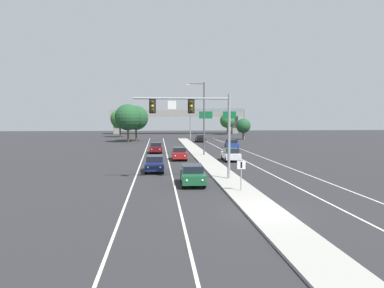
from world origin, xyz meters
name	(u,v)px	position (x,y,z in m)	size (l,w,h in m)	color
ground_plane	(264,213)	(0.00, 0.00, 0.00)	(260.00, 260.00, 0.00)	#28282B
median_island	(216,168)	(0.00, 18.00, 0.07)	(2.40, 110.00, 0.15)	#9E9B93
lane_stripe_oncoming_center	(169,162)	(-4.70, 25.00, 0.00)	(0.14, 100.00, 0.01)	silver
lane_stripe_receding_center	(245,161)	(4.70, 25.00, 0.00)	(0.14, 100.00, 0.01)	silver
edge_stripe_left	(141,162)	(-8.00, 25.00, 0.00)	(0.14, 100.00, 0.01)	silver
edge_stripe_right	(271,160)	(8.00, 25.00, 0.00)	(0.14, 100.00, 0.01)	silver
overhead_signal_mast	(198,117)	(-2.58, 11.09, 5.37)	(8.20, 0.44, 7.20)	gray
median_sign_post	(241,171)	(-0.07, 5.65, 1.59)	(0.60, 0.10, 2.20)	gray
street_lamp_median	(202,114)	(0.15, 31.08, 5.79)	(2.58, 0.28, 10.00)	#4C4C51
car_oncoming_green	(192,175)	(-3.25, 9.12, 0.82)	(1.89, 4.50, 1.58)	#195633
car_oncoming_navy	(155,163)	(-6.29, 16.67, 0.82)	(1.88, 4.49, 1.58)	#141E4C
car_oncoming_red	(179,153)	(-3.28, 26.85, 0.82)	(1.91, 4.50, 1.58)	maroon
car_oncoming_darkred	(156,147)	(-6.26, 36.32, 0.82)	(1.90, 4.50, 1.58)	#5B0F14
car_receding_white	(231,154)	(2.95, 25.02, 0.82)	(1.88, 4.49, 1.58)	silver
car_receding_blue	(232,144)	(6.51, 42.51, 0.82)	(1.92, 4.51, 1.58)	navy
car_receding_black	(200,138)	(3.13, 60.55, 0.82)	(1.83, 4.47, 1.58)	black
highway_sign_gantry	(218,114)	(8.20, 68.57, 6.16)	(13.28, 0.42, 7.50)	gray
overpass_bridge	(176,116)	(0.00, 101.91, 5.78)	(42.40, 6.40, 7.65)	gray
tree_far_right_b	(227,121)	(15.34, 94.19, 4.35)	(4.60, 4.60, 6.66)	#4C3823
tree_far_left_b	(136,118)	(-10.93, 65.69, 5.23)	(5.53, 5.53, 8.00)	#4C3823
tree_far_right_c	(243,126)	(14.53, 68.85, 3.30)	(3.50, 3.50, 5.07)	#4C3823
tree_far_left_a	(120,119)	(-16.15, 82.62, 4.93)	(5.22, 5.22, 7.55)	#4C3823
tree_far_left_c	(128,117)	(-12.41, 61.50, 5.35)	(5.66, 5.66, 8.18)	#4C3823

